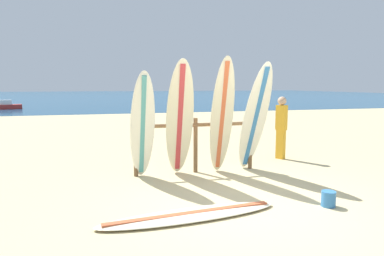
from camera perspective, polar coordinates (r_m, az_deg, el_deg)
name	(u,v)px	position (r m, az deg, el deg)	size (l,w,h in m)	color
ground_plane	(248,206)	(5.58, 9.42, -12.80)	(120.00, 120.00, 0.00)	#CCB784
ocean_water	(114,95)	(62.83, -12.89, 5.35)	(120.00, 80.00, 0.01)	navy
surfboard_rack	(196,138)	(7.38, 0.60, -1.64)	(2.69, 0.09, 1.19)	brown
surfboard_leaning_far_left	(142,126)	(6.78, -8.29, 0.28)	(0.51, 0.81, 2.18)	white
surfboard_leaning_left	(180,120)	(6.83, -2.08, 1.34)	(0.63, 1.08, 2.40)	beige
surfboard_leaning_center_left	(222,118)	(7.03, 5.02, 1.76)	(0.59, 1.02, 2.47)	beige
surfboard_leaning_center	(255,119)	(7.34, 10.47, 1.50)	(0.53, 1.16, 2.37)	white
surfboard_lying_on_sand	(191,215)	(5.08, -0.25, -14.34)	(2.77, 0.83, 0.08)	beige
beachgoer_standing	(281,125)	(9.02, 14.72, 0.52)	(0.28, 0.31, 1.60)	gold
small_boat_offshore	(6,106)	(30.41, -28.71, 3.27)	(2.35, 1.45, 0.71)	#B22D28
sand_bucket	(328,199)	(5.87, 21.88, -10.95)	(0.22, 0.22, 0.25)	#3372B2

